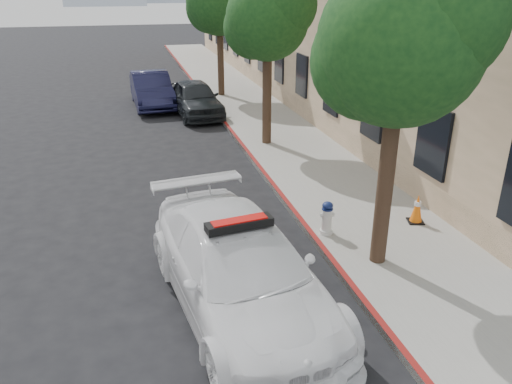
{
  "coord_description": "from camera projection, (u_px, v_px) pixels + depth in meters",
  "views": [
    {
      "loc": [
        -1.55,
        -9.61,
        5.19
      ],
      "look_at": [
        0.95,
        -0.04,
        1.0
      ],
      "focal_mm": 35.0,
      "sensor_mm": 36.0,
      "label": 1
    }
  ],
  "objects": [
    {
      "name": "parked_car_mid",
      "position": [
        195.0,
        98.0,
        20.63
      ],
      "size": [
        2.1,
        4.38,
        1.44
      ],
      "primitive_type": "imported",
      "rotation": [
        0.0,
        0.0,
        0.1
      ],
      "color": "black",
      "rests_on": "ground"
    },
    {
      "name": "curb_strip",
      "position": [
        220.0,
        117.0,
        20.31
      ],
      "size": [
        0.12,
        50.0,
        0.15
      ],
      "primitive_type": "cube",
      "color": "maroon",
      "rests_on": "ground"
    },
    {
      "name": "sidewalk",
      "position": [
        257.0,
        115.0,
        20.67
      ],
      "size": [
        3.2,
        50.0,
        0.15
      ],
      "primitive_type": "cube",
      "color": "gray",
      "rests_on": "ground"
    },
    {
      "name": "tree_near",
      "position": [
        403.0,
        42.0,
        8.17
      ],
      "size": [
        2.92,
        2.82,
        5.62
      ],
      "color": "black",
      "rests_on": "sidewalk"
    },
    {
      "name": "traffic_cone",
      "position": [
        417.0,
        209.0,
        11.19
      ],
      "size": [
        0.43,
        0.43,
        0.67
      ],
      "rotation": [
        0.0,
        0.0,
        -0.28
      ],
      "color": "black",
      "rests_on": "sidewalk"
    },
    {
      "name": "tree_mid",
      "position": [
        269.0,
        17.0,
        15.34
      ],
      "size": [
        2.77,
        2.64,
        5.43
      ],
      "color": "black",
      "rests_on": "sidewalk"
    },
    {
      "name": "fire_hydrant",
      "position": [
        327.0,
        218.0,
        10.67
      ],
      "size": [
        0.31,
        0.29,
        0.74
      ],
      "rotation": [
        0.0,
        0.0,
        -0.17
      ],
      "color": "silver",
      "rests_on": "sidewalk"
    },
    {
      "name": "tree_far",
      "position": [
        220.0,
        1.0,
        22.38
      ],
      "size": [
        3.1,
        3.0,
        5.81
      ],
      "color": "black",
      "rests_on": "sidewalk"
    },
    {
      "name": "police_car",
      "position": [
        240.0,
        269.0,
        8.28
      ],
      "size": [
        2.87,
        5.59,
        1.7
      ],
      "rotation": [
        0.0,
        0.0,
        0.13
      ],
      "color": "white",
      "rests_on": "ground"
    },
    {
      "name": "ground",
      "position": [
        214.0,
        237.0,
        10.95
      ],
      "size": [
        120.0,
        120.0,
        0.0
      ],
      "primitive_type": "plane",
      "color": "black",
      "rests_on": "ground"
    },
    {
      "name": "parked_car_far",
      "position": [
        151.0,
        90.0,
        22.15
      ],
      "size": [
        1.8,
        4.62,
        1.5
      ],
      "primitive_type": "imported",
      "rotation": [
        0.0,
        0.0,
        0.05
      ],
      "color": "#151535",
      "rests_on": "ground"
    }
  ]
}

